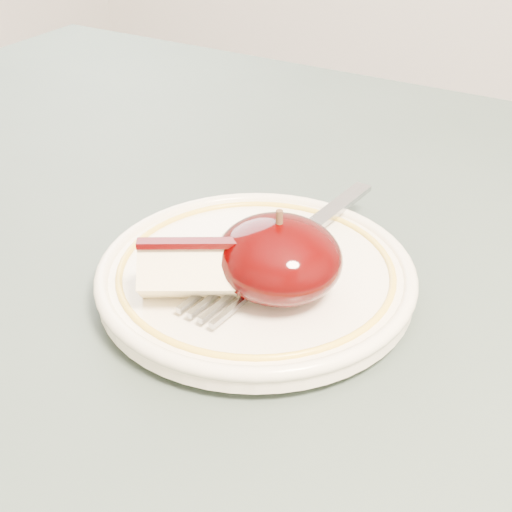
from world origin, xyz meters
The scene contains 5 objects.
table centered at (0.00, 0.00, 0.66)m, with size 0.90×0.90×0.75m.
plate centered at (0.10, 0.02, 0.76)m, with size 0.20×0.20×0.02m.
apple_half centered at (0.12, 0.01, 0.79)m, with size 0.07×0.07×0.05m.
apple_wedge centered at (0.09, -0.02, 0.79)m, with size 0.09×0.07×0.04m.
fork centered at (0.10, 0.05, 0.77)m, with size 0.04×0.20×0.00m.
Camera 1 is at (0.28, -0.30, 1.01)m, focal length 50.00 mm.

